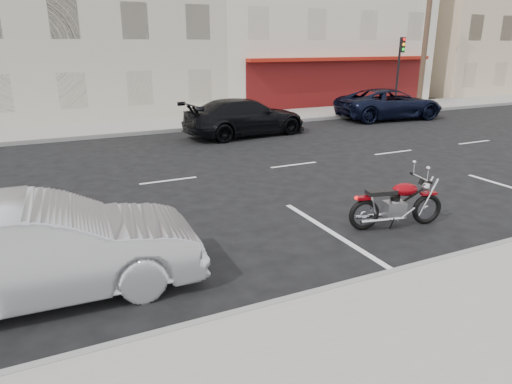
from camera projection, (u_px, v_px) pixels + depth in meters
ground at (235, 172)px, 13.45m from camera, size 120.00×120.00×0.00m
sidewalk_far at (42, 133)px, 18.85m from camera, size 80.00×3.40×0.15m
curb_near at (76, 359)px, 5.37m from camera, size 80.00×0.12×0.16m
curb_far at (43, 141)px, 17.39m from camera, size 80.00×0.12×0.16m
bldg_cream at (83, 2)px, 24.84m from camera, size 12.00×12.00×11.50m
bldg_corner at (291, 1)px, 30.00m from camera, size 14.00×12.00×12.50m
bldg_far_east at (454, 19)px, 36.36m from camera, size 12.00×12.00×11.00m
utility_pole at (427, 23)px, 25.69m from camera, size 1.80×0.30×9.00m
traffic_light at (400, 64)px, 25.32m from camera, size 0.26×0.30×3.80m
fire_hydrant at (373, 102)px, 25.48m from camera, size 0.20×0.20×0.72m
motorcycle at (429, 202)px, 9.47m from camera, size 2.06×0.79×1.04m
sedan_silver at (40, 250)px, 6.62m from camera, size 4.71×1.83×1.53m
suv_far at (389, 104)px, 22.76m from camera, size 5.60×3.00×1.49m
car_far at (245, 117)px, 18.64m from camera, size 5.39×2.66×1.51m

